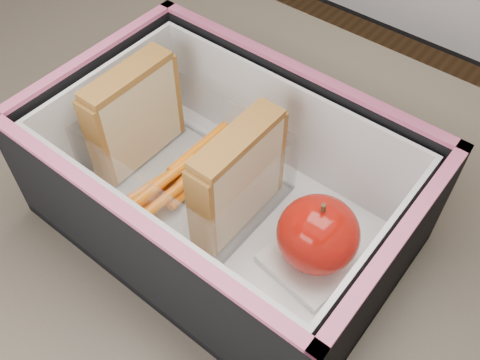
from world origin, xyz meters
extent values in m
cube|color=brown|center=(0.00, 0.00, 0.73)|extent=(1.20, 0.80, 0.03)
cube|color=#382D26|center=(-0.55, 0.35, 0.36)|extent=(0.05, 0.05, 0.72)
cube|color=#D5B988|center=(-0.14, 0.06, 0.82)|extent=(0.01, 0.09, 0.10)
cube|color=#D96D6F|center=(-0.13, 0.06, 0.81)|extent=(0.01, 0.09, 0.09)
cube|color=#D5B988|center=(-0.12, 0.06, 0.82)|extent=(0.01, 0.09, 0.10)
cube|color=brown|center=(-0.13, 0.06, 0.87)|extent=(0.03, 0.10, 0.01)
cube|color=#D5B988|center=(-0.01, 0.06, 0.82)|extent=(0.01, 0.09, 0.10)
cube|color=#D96D6F|center=(0.00, 0.06, 0.81)|extent=(0.01, 0.09, 0.09)
cube|color=#D5B988|center=(0.01, 0.06, 0.82)|extent=(0.01, 0.09, 0.10)
cube|color=brown|center=(0.00, 0.06, 0.87)|extent=(0.03, 0.10, 0.01)
cylinder|color=orange|center=(-0.06, 0.06, 0.77)|extent=(0.03, 0.08, 0.01)
cylinder|color=orange|center=(-0.06, 0.03, 0.79)|extent=(0.01, 0.08, 0.01)
cylinder|color=orange|center=(-0.07, 0.03, 0.80)|extent=(0.01, 0.08, 0.01)
cylinder|color=orange|center=(-0.08, 0.03, 0.77)|extent=(0.01, 0.08, 0.01)
cylinder|color=orange|center=(-0.08, 0.04, 0.79)|extent=(0.02, 0.08, 0.01)
cylinder|color=orange|center=(-0.07, 0.08, 0.80)|extent=(0.01, 0.08, 0.01)
cylinder|color=orange|center=(-0.06, 0.06, 0.77)|extent=(0.02, 0.08, 0.01)
cylinder|color=orange|center=(-0.06, 0.08, 0.79)|extent=(0.02, 0.08, 0.01)
cube|color=white|center=(0.08, 0.06, 0.77)|extent=(0.08, 0.08, 0.01)
ellipsoid|color=maroon|center=(0.08, 0.06, 0.81)|extent=(0.08, 0.08, 0.06)
cylinder|color=#473119|center=(0.08, 0.06, 0.84)|extent=(0.01, 0.01, 0.01)
camera|label=1|loc=(0.19, -0.18, 1.18)|focal=40.00mm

